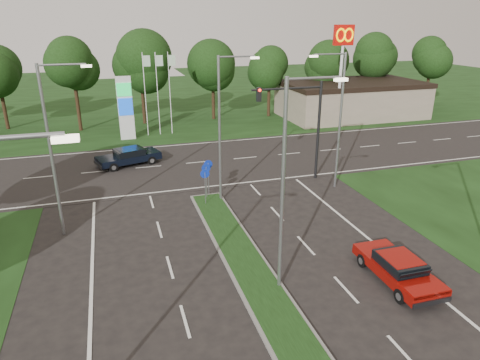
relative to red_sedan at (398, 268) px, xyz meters
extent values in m
cube|color=black|center=(-6.00, 50.05, -0.66)|extent=(160.00, 50.00, 0.02)
cube|color=black|center=(-6.00, 19.05, -0.66)|extent=(160.00, 12.00, 0.02)
cube|color=slate|center=(-6.00, -0.95, -0.60)|extent=(2.00, 26.00, 0.12)
cube|color=gray|center=(16.00, 31.05, 1.34)|extent=(16.00, 9.00, 4.00)
cylinder|color=gray|center=(-5.20, 1.05, 3.84)|extent=(0.16, 0.16, 9.00)
cylinder|color=gray|center=(-4.10, 1.05, 8.24)|extent=(2.20, 0.10, 0.10)
cube|color=#FFF2CC|center=(-3.00, 1.05, 8.14)|extent=(0.50, 0.22, 0.12)
cylinder|color=gray|center=(-5.20, 11.05, 3.84)|extent=(0.16, 0.16, 9.00)
cylinder|color=gray|center=(-4.10, 11.05, 8.24)|extent=(2.20, 0.10, 0.10)
cube|color=#FFF2CC|center=(-3.00, 11.05, 8.14)|extent=(0.50, 0.22, 0.12)
cylinder|color=gray|center=(-13.40, -4.95, 8.24)|extent=(2.20, 0.10, 0.10)
cube|color=#FFF2CC|center=(-12.30, -4.95, 8.14)|extent=(0.50, 0.22, 0.12)
cylinder|color=gray|center=(-14.50, 9.05, 3.84)|extent=(0.16, 0.16, 9.00)
cylinder|color=gray|center=(-13.40, 9.05, 8.24)|extent=(2.20, 0.10, 0.10)
cube|color=#FFF2CC|center=(-12.30, 9.05, 8.14)|extent=(0.50, 0.22, 0.12)
cylinder|color=gray|center=(3.00, 11.05, 3.84)|extent=(0.16, 0.16, 9.00)
cylinder|color=gray|center=(1.90, 11.05, 8.24)|extent=(2.20, 0.10, 0.10)
cube|color=#FFF2CC|center=(0.80, 11.05, 8.14)|extent=(0.50, 0.22, 0.12)
cylinder|color=black|center=(2.50, 13.05, 2.84)|extent=(0.20, 0.20, 7.00)
cylinder|color=black|center=(0.00, 13.05, 5.94)|extent=(5.00, 0.14, 0.14)
cube|color=black|center=(-2.00, 13.05, 5.64)|extent=(0.28, 0.28, 0.90)
sphere|color=#FF190C|center=(-2.00, 12.87, 5.94)|extent=(0.20, 0.20, 0.20)
cylinder|color=gray|center=(-6.30, 10.55, 0.44)|extent=(0.06, 0.06, 2.20)
cylinder|color=#0C26A5|center=(-6.30, 10.55, 1.44)|extent=(0.56, 0.04, 0.56)
cylinder|color=gray|center=(-6.00, 11.55, 0.44)|extent=(0.06, 0.06, 2.20)
cylinder|color=#0C26A5|center=(-6.00, 11.55, 1.44)|extent=(0.56, 0.04, 0.56)
cylinder|color=gray|center=(-5.70, 12.25, 0.44)|extent=(0.06, 0.06, 2.20)
cylinder|color=#0C26A5|center=(-5.70, 12.25, 1.44)|extent=(0.56, 0.04, 0.56)
cube|color=silver|center=(-10.00, 28.05, 2.34)|extent=(1.40, 0.30, 6.00)
cube|color=#0CA53F|center=(-10.00, 27.87, 4.14)|extent=(1.30, 0.08, 1.20)
cube|color=#0C3FBF|center=(-10.00, 27.87, 2.54)|extent=(1.30, 0.08, 1.60)
cylinder|color=silver|center=(-8.00, 29.05, 3.34)|extent=(0.08, 0.08, 8.00)
cube|color=#B2D8B2|center=(-7.65, 29.05, 6.54)|extent=(0.70, 0.02, 1.00)
cylinder|color=silver|center=(-6.80, 29.05, 3.34)|extent=(0.08, 0.08, 8.00)
cube|color=#B2D8B2|center=(-6.45, 29.05, 6.54)|extent=(0.70, 0.02, 1.00)
cylinder|color=silver|center=(-5.60, 29.05, 3.34)|extent=(0.08, 0.08, 8.00)
cube|color=#B2D8B2|center=(-5.25, 29.05, 6.54)|extent=(0.70, 0.02, 1.00)
cylinder|color=silver|center=(12.00, 27.05, 4.34)|extent=(0.30, 0.30, 10.00)
cube|color=#BF0C07|center=(12.00, 27.05, 8.74)|extent=(2.20, 0.35, 2.00)
torus|color=#FFC600|center=(11.55, 26.83, 8.74)|extent=(1.06, 0.16, 1.06)
torus|color=#FFC600|center=(12.45, 26.83, 8.74)|extent=(1.06, 0.16, 1.06)
cylinder|color=black|center=(-6.00, 35.05, 1.54)|extent=(0.36, 0.36, 4.40)
sphere|color=black|center=(-6.00, 35.05, 5.84)|extent=(6.00, 6.00, 6.00)
sphere|color=black|center=(-5.70, 34.85, 6.84)|extent=(4.80, 4.80, 4.80)
cube|color=maroon|center=(0.00, 0.02, -0.10)|extent=(1.89, 4.51, 0.46)
cube|color=black|center=(0.00, -0.07, 0.34)|extent=(1.58, 1.99, 0.43)
cube|color=maroon|center=(0.00, -0.07, 0.55)|extent=(1.49, 1.63, 0.04)
cylinder|color=black|center=(-0.82, 1.47, -0.35)|extent=(0.21, 0.64, 0.63)
cylinder|color=black|center=(0.86, 1.45, -0.35)|extent=(0.21, 0.64, 0.63)
cylinder|color=black|center=(-0.85, -1.41, -0.35)|extent=(0.21, 0.64, 0.63)
cylinder|color=black|center=(0.82, -1.42, -0.35)|extent=(0.21, 0.64, 0.63)
cube|color=black|center=(-10.41, 20.07, -0.06)|extent=(5.21, 3.29, 0.50)
cube|color=black|center=(-10.32, 20.09, 0.41)|extent=(2.52, 2.22, 0.46)
cube|color=black|center=(-10.32, 20.09, 0.65)|extent=(2.12, 2.02, 0.04)
cylinder|color=black|center=(-11.63, 18.75, -0.32)|extent=(0.72, 0.41, 0.68)
cylinder|color=black|center=(-12.15, 20.49, -0.32)|extent=(0.72, 0.41, 0.68)
cylinder|color=black|center=(-8.66, 19.64, -0.32)|extent=(0.72, 0.41, 0.68)
cylinder|color=black|center=(-9.19, 21.38, -0.32)|extent=(0.72, 0.41, 0.68)
camera|label=1|loc=(-11.43, -13.48, 10.28)|focal=32.00mm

